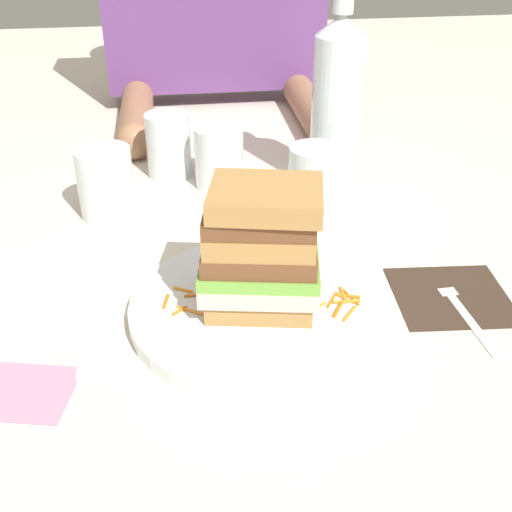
% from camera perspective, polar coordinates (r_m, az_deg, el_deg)
% --- Properties ---
extents(ground_plane, '(3.00, 3.00, 0.00)m').
position_cam_1_polar(ground_plane, '(0.73, -0.91, -4.30)').
color(ground_plane, beige).
extents(main_plate, '(0.28, 0.28, 0.02)m').
position_cam_1_polar(main_plate, '(0.71, 0.34, -4.62)').
color(main_plate, white).
rests_on(main_plate, ground_plane).
extents(sandwich, '(0.14, 0.12, 0.14)m').
position_cam_1_polar(sandwich, '(0.66, 0.43, 0.65)').
color(sandwich, '#A87A42').
rests_on(sandwich, main_plate).
extents(carrot_shred_0, '(0.03, 0.02, 0.00)m').
position_cam_1_polar(carrot_shred_0, '(0.69, -5.86, -4.77)').
color(carrot_shred_0, orange).
rests_on(carrot_shred_0, main_plate).
extents(carrot_shred_1, '(0.03, 0.00, 0.00)m').
position_cam_1_polar(carrot_shred_1, '(0.71, -5.32, -3.44)').
color(carrot_shred_1, orange).
rests_on(carrot_shred_1, main_plate).
extents(carrot_shred_2, '(0.02, 0.01, 0.00)m').
position_cam_1_polar(carrot_shred_2, '(0.72, -6.42, -2.96)').
color(carrot_shred_2, orange).
rests_on(carrot_shred_2, main_plate).
extents(carrot_shred_3, '(0.01, 0.02, 0.00)m').
position_cam_1_polar(carrot_shred_3, '(0.71, -7.93, -3.96)').
color(carrot_shred_3, orange).
rests_on(carrot_shred_3, main_plate).
extents(carrot_shred_4, '(0.02, 0.01, 0.00)m').
position_cam_1_polar(carrot_shred_4, '(0.69, -6.74, -4.80)').
color(carrot_shred_4, orange).
rests_on(carrot_shred_4, main_plate).
extents(carrot_shred_5, '(0.02, 0.03, 0.00)m').
position_cam_1_polar(carrot_shred_5, '(0.69, 7.21, -4.68)').
color(carrot_shred_5, orange).
rests_on(carrot_shred_5, main_plate).
extents(carrot_shred_6, '(0.01, 0.03, 0.00)m').
position_cam_1_polar(carrot_shred_6, '(0.71, 8.32, -3.58)').
color(carrot_shred_6, orange).
rests_on(carrot_shred_6, main_plate).
extents(carrot_shred_7, '(0.02, 0.02, 0.00)m').
position_cam_1_polar(carrot_shred_7, '(0.69, 8.22, -5.01)').
color(carrot_shred_7, orange).
rests_on(carrot_shred_7, main_plate).
extents(carrot_shred_8, '(0.02, 0.02, 0.00)m').
position_cam_1_polar(carrot_shred_8, '(0.69, 5.43, -4.51)').
color(carrot_shred_8, orange).
rests_on(carrot_shred_8, main_plate).
extents(carrot_shred_9, '(0.01, 0.03, 0.00)m').
position_cam_1_polar(carrot_shred_9, '(0.71, 7.67, -3.39)').
color(carrot_shred_9, orange).
rests_on(carrot_shred_9, main_plate).
extents(carrot_shred_10, '(0.03, 0.00, 0.00)m').
position_cam_1_polar(carrot_shred_10, '(0.71, 7.98, -3.97)').
color(carrot_shred_10, orange).
rests_on(carrot_shred_10, main_plate).
extents(carrot_shred_11, '(0.02, 0.03, 0.00)m').
position_cam_1_polar(carrot_shred_11, '(0.71, 6.71, -3.82)').
color(carrot_shred_11, orange).
rests_on(carrot_shred_11, main_plate).
extents(carrot_shred_12, '(0.02, 0.02, 0.00)m').
position_cam_1_polar(carrot_shred_12, '(0.71, 7.88, -3.76)').
color(carrot_shred_12, orange).
rests_on(carrot_shred_12, main_plate).
extents(carrot_shred_13, '(0.03, 0.01, 0.00)m').
position_cam_1_polar(carrot_shred_13, '(0.71, 8.01, -3.47)').
color(carrot_shred_13, orange).
rests_on(carrot_shred_13, main_plate).
extents(napkin_dark, '(0.14, 0.13, 0.00)m').
position_cam_1_polar(napkin_dark, '(0.77, 16.77, -3.35)').
color(napkin_dark, '#38281E').
rests_on(napkin_dark, ground_plane).
extents(fork, '(0.02, 0.17, 0.00)m').
position_cam_1_polar(fork, '(0.75, 17.51, -4.10)').
color(fork, silver).
rests_on(fork, napkin_dark).
extents(knife, '(0.02, 0.20, 0.00)m').
position_cam_1_polar(knife, '(0.72, -14.48, -5.58)').
color(knife, silver).
rests_on(knife, ground_plane).
extents(juice_glass, '(0.07, 0.07, 0.10)m').
position_cam_1_polar(juice_glass, '(0.89, 5.09, 6.08)').
color(juice_glass, white).
rests_on(juice_glass, ground_plane).
extents(water_bottle, '(0.07, 0.07, 0.29)m').
position_cam_1_polar(water_bottle, '(0.96, 7.12, 13.22)').
color(water_bottle, silver).
rests_on(water_bottle, ground_plane).
extents(empty_tumbler_0, '(0.07, 0.07, 0.10)m').
position_cam_1_polar(empty_tumbler_0, '(1.03, -7.69, 9.65)').
color(empty_tumbler_0, silver).
rests_on(empty_tumbler_0, ground_plane).
extents(empty_tumbler_1, '(0.08, 0.08, 0.10)m').
position_cam_1_polar(empty_tumbler_1, '(0.91, -13.09, 6.30)').
color(empty_tumbler_1, silver).
rests_on(empty_tumbler_1, ground_plane).
extents(empty_tumbler_2, '(0.07, 0.07, 0.09)m').
position_cam_1_polar(empty_tumbler_2, '(0.98, -3.22, 8.71)').
color(empty_tumbler_2, silver).
rests_on(empty_tumbler_2, ground_plane).
extents(napkin_pink, '(0.11, 0.10, 0.00)m').
position_cam_1_polar(napkin_pink, '(0.65, -19.77, -11.14)').
color(napkin_pink, pink).
rests_on(napkin_pink, ground_plane).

